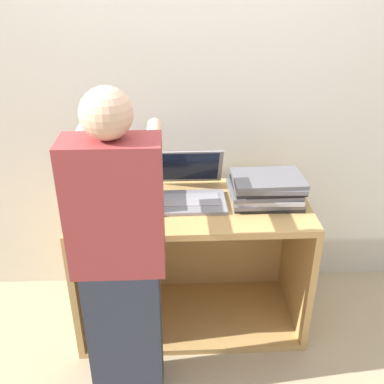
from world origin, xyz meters
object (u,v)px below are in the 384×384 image
Objects in this scene: laptop_open at (191,190)px; person at (120,261)px; laptop_stack_left at (117,193)px; laptop_stack_right at (266,189)px.

laptop_open is 0.24× the size of person.
laptop_stack_left is (-0.39, -0.07, 0.03)m from laptop_open.
laptop_stack_left is at bearing -179.79° from laptop_stack_right.
laptop_stack_right is (0.40, -0.06, 0.03)m from laptop_open.
person is (-0.34, -0.54, -0.07)m from laptop_open.
laptop_open is 0.40m from laptop_stack_left.
laptop_stack_left is 0.25× the size of person.
laptop_stack_right is at bearing 32.79° from person.
laptop_open is at bearing 171.12° from laptop_stack_right.
laptop_stack_left is 0.99× the size of laptop_stack_right.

